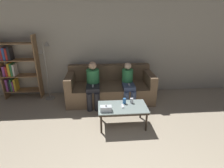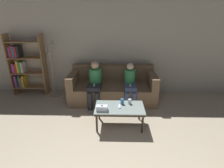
# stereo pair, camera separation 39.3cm
# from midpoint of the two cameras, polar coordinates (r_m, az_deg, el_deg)

# --- Properties ---
(wall_back) EXTENTS (12.00, 0.06, 2.60)m
(wall_back) POSITION_cam_midpoint_polar(r_m,az_deg,el_deg) (4.99, -3.44, 11.48)
(wall_back) COLOR #B7B2A3
(wall_back) RESTS_ON ground_plane
(couch) EXTENTS (2.24, 0.98, 0.90)m
(couch) POSITION_cam_midpoint_polar(r_m,az_deg,el_deg) (4.73, -3.02, -1.39)
(couch) COLOR brown
(couch) RESTS_ON ground_plane
(coffee_table) EXTENTS (0.99, 0.58, 0.44)m
(coffee_table) POSITION_cam_midpoint_polar(r_m,az_deg,el_deg) (3.59, 0.30, -8.03)
(coffee_table) COLOR #8C9E99
(coffee_table) RESTS_ON ground_plane
(cup_near_left) EXTENTS (0.07, 0.07, 0.10)m
(cup_near_left) POSITION_cam_midpoint_polar(r_m,az_deg,el_deg) (3.70, 3.40, -5.49)
(cup_near_left) COLOR silver
(cup_near_left) RESTS_ON coffee_table
(cup_near_right) EXTENTS (0.07, 0.07, 0.12)m
(cup_near_right) POSITION_cam_midpoint_polar(r_m,az_deg,el_deg) (3.67, 1.00, -5.61)
(cup_near_right) COLOR #3372BF
(cup_near_right) RESTS_ON coffee_table
(tissue_box) EXTENTS (0.22, 0.12, 0.13)m
(tissue_box) POSITION_cam_midpoint_polar(r_m,az_deg,el_deg) (3.41, -5.33, -8.04)
(tissue_box) COLOR silver
(tissue_box) RESTS_ON coffee_table
(game_remote) EXTENTS (0.04, 0.15, 0.02)m
(game_remote) POSITION_cam_midpoint_polar(r_m,az_deg,el_deg) (3.57, 0.31, -7.28)
(game_remote) COLOR white
(game_remote) RESTS_ON coffee_table
(bookshelf) EXTENTS (0.97, 0.32, 1.72)m
(bookshelf) POSITION_cam_midpoint_polar(r_m,az_deg,el_deg) (5.44, -31.07, 4.27)
(bookshelf) COLOR #9E754C
(bookshelf) RESTS_ON ground_plane
(standing_lamp) EXTENTS (0.31, 0.26, 1.57)m
(standing_lamp) POSITION_cam_midpoint_polar(r_m,az_deg,el_deg) (4.95, -22.83, 5.75)
(standing_lamp) COLOR gray
(standing_lamp) RESTS_ON ground_plane
(seated_person_left_end) EXTENTS (0.33, 0.71, 1.10)m
(seated_person_left_end) POSITION_cam_midpoint_polar(r_m,az_deg,el_deg) (4.42, -8.77, 0.44)
(seated_person_left_end) COLOR #28282D
(seated_person_left_end) RESTS_ON ground_plane
(seated_person_mid_left) EXTENTS (0.31, 0.65, 1.06)m
(seated_person_mid_left) POSITION_cam_midpoint_polar(r_m,az_deg,el_deg) (4.44, 2.79, 0.31)
(seated_person_mid_left) COLOR #47567A
(seated_person_mid_left) RESTS_ON ground_plane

